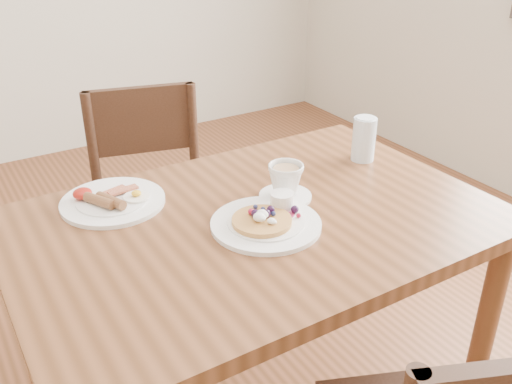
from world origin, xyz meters
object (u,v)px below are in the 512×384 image
water_glass (364,139)px  dining_table (256,250)px  breakfast_plate (111,200)px  pancake_plate (267,220)px  chair_far (153,204)px  teacup_saucer (286,182)px

water_glass → dining_table: bearing=-164.3°
breakfast_plate → pancake_plate: bearing=-46.5°
chair_far → breakfast_plate: (-0.26, -0.40, 0.27)m
pancake_plate → water_glass: (0.46, 0.18, 0.05)m
teacup_saucer → water_glass: water_glass is taller
pancake_plate → water_glass: 0.50m
water_glass → teacup_saucer: bearing=-166.4°
dining_table → chair_far: 0.67m
breakfast_plate → water_glass: size_ratio=2.03×
dining_table → breakfast_plate: size_ratio=4.44×
pancake_plate → breakfast_plate: (-0.29, 0.30, -0.00)m
pancake_plate → teacup_saucer: (0.12, 0.10, 0.03)m
dining_table → chair_far: bearing=92.3°
dining_table → teacup_saucer: 0.19m
teacup_saucer → breakfast_plate: bearing=153.1°
pancake_plate → water_glass: water_glass is taller
chair_far → teacup_saucer: (0.15, -0.61, 0.30)m
dining_table → breakfast_plate: (-0.29, 0.25, 0.11)m
chair_far → teacup_saucer: bearing=118.0°
chair_far → breakfast_plate: chair_far is taller
breakfast_plate → chair_far: bearing=57.0°
teacup_saucer → water_glass: size_ratio=1.05×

